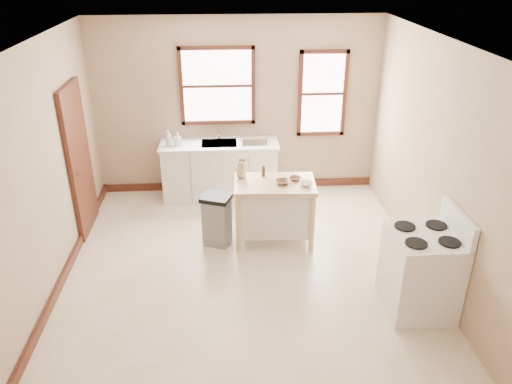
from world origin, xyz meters
TOP-DOWN VIEW (x-y plane):
  - floor at (0.00, 0.00)m, footprint 5.00×5.00m
  - ceiling at (0.00, 0.00)m, footprint 5.00×5.00m
  - wall_back at (0.00, 2.50)m, footprint 4.50×0.04m
  - wall_left at (-2.25, 0.00)m, footprint 0.04×5.00m
  - wall_right at (2.25, 0.00)m, footprint 0.04×5.00m
  - window_main at (-0.30, 2.48)m, footprint 1.17×0.06m
  - window_side at (1.35, 2.48)m, footprint 0.77×0.06m
  - door_left at (-2.21, 1.30)m, footprint 0.06×0.90m
  - baseboard_back at (0.00, 2.47)m, footprint 4.50×0.04m
  - baseboard_left at (-2.22, 0.00)m, footprint 0.04×5.00m
  - sink_counter at (-0.30, 2.20)m, footprint 1.86×0.62m
  - faucet at (-0.30, 2.38)m, footprint 0.03×0.03m
  - soap_bottle_a at (-1.07, 2.14)m, footprint 0.12×0.12m
  - soap_bottle_b at (-0.93, 2.14)m, footprint 0.12×0.12m
  - dish_rack at (0.25, 2.15)m, footprint 0.41×0.31m
  - kitchen_island at (0.44, 0.78)m, footprint 1.10×0.73m
  - knife_block at (0.01, 0.98)m, footprint 0.13×0.13m
  - pepper_grinder at (0.30, 0.99)m, footprint 0.06×0.06m
  - bowl_a at (0.53, 0.74)m, footprint 0.23×0.23m
  - bowl_b at (0.72, 0.84)m, footprint 0.22×0.22m
  - bowl_c at (0.83, 0.65)m, footprint 0.19×0.19m
  - trash_bin at (-0.35, 0.73)m, footprint 0.46×0.43m
  - gas_stove at (1.89, -0.78)m, footprint 0.76×0.77m

SIDE VIEW (x-z plane):
  - floor at x=0.00m, z-range 0.00..0.00m
  - baseboard_back at x=0.00m, z-range 0.00..0.12m
  - baseboard_left at x=-2.22m, z-range 0.00..0.12m
  - trash_bin at x=-0.35m, z-range 0.00..0.73m
  - kitchen_island at x=0.44m, z-range 0.00..0.88m
  - sink_counter at x=-0.30m, z-range 0.00..0.92m
  - gas_stove at x=1.89m, z-range 0.00..1.21m
  - bowl_b at x=0.72m, z-range 0.88..0.91m
  - bowl_a at x=0.53m, z-range 0.88..0.92m
  - bowl_c at x=0.83m, z-range 0.88..0.93m
  - pepper_grinder at x=0.30m, z-range 0.88..1.03m
  - dish_rack at x=0.25m, z-range 0.92..1.02m
  - knife_block at x=0.01m, z-range 0.88..1.08m
  - soap_bottle_b at x=-0.93m, z-range 0.92..1.13m
  - faucet at x=-0.30m, z-range 0.92..1.14m
  - soap_bottle_a at x=-1.07m, z-range 0.92..1.16m
  - door_left at x=-2.21m, z-range 0.00..2.10m
  - wall_back at x=0.00m, z-range 0.00..2.80m
  - wall_left at x=-2.25m, z-range 0.00..2.80m
  - wall_right at x=2.25m, z-range 0.00..2.80m
  - window_side at x=1.35m, z-range 0.92..2.29m
  - window_main at x=-0.30m, z-range 1.14..2.36m
  - ceiling at x=0.00m, z-range 2.80..2.80m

